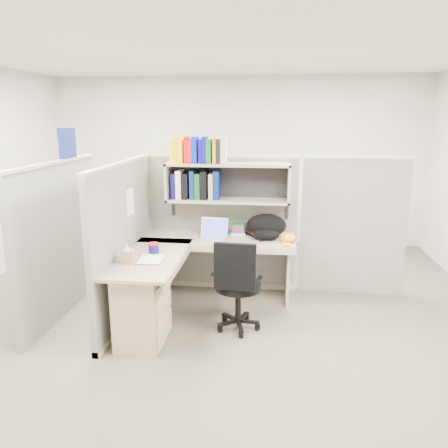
# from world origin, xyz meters

# --- Properties ---
(ground) EXTENTS (6.00, 6.00, 0.00)m
(ground) POSITION_xyz_m (0.00, 0.00, 0.00)
(ground) COLOR #3C372E
(ground) RESTS_ON ground
(room_shell) EXTENTS (6.00, 6.00, 6.00)m
(room_shell) POSITION_xyz_m (0.00, 0.00, 1.62)
(room_shell) COLOR #A5A095
(room_shell) RESTS_ON ground
(cubicle) EXTENTS (3.79, 1.84, 1.95)m
(cubicle) POSITION_xyz_m (-0.37, 0.45, 0.91)
(cubicle) COLOR #60615C
(cubicle) RESTS_ON ground
(desk) EXTENTS (1.74, 1.75, 0.73)m
(desk) POSITION_xyz_m (-0.41, -0.29, 0.44)
(desk) COLOR tan
(desk) RESTS_ON ground
(laptop) EXTENTS (0.35, 0.35, 0.22)m
(laptop) POSITION_xyz_m (-0.06, 0.52, 0.84)
(laptop) COLOR silver
(laptop) RESTS_ON desk
(backpack) EXTENTS (0.53, 0.45, 0.27)m
(backpack) POSITION_xyz_m (0.55, 0.59, 0.86)
(backpack) COLOR black
(backpack) RESTS_ON desk
(orange_cap) EXTENTS (0.21, 0.23, 0.09)m
(orange_cap) POSITION_xyz_m (0.79, 0.46, 0.78)
(orange_cap) COLOR orange
(orange_cap) RESTS_ON desk
(snack_canister) EXTENTS (0.11, 0.11, 0.11)m
(snack_canister) POSITION_xyz_m (-0.57, -0.10, 0.78)
(snack_canister) COLOR #100D4F
(snack_canister) RESTS_ON desk
(tissue_box) EXTENTS (0.13, 0.13, 0.18)m
(tissue_box) POSITION_xyz_m (-0.74, -0.40, 0.82)
(tissue_box) COLOR #9A7C57
(tissue_box) RESTS_ON desk
(mouse) EXTENTS (0.10, 0.08, 0.03)m
(mouse) POSITION_xyz_m (0.06, 0.43, 0.75)
(mouse) COLOR #8AA3C3
(mouse) RESTS_ON desk
(paper_cup) EXTENTS (0.08, 0.08, 0.10)m
(paper_cup) POSITION_xyz_m (-0.01, 0.75, 0.78)
(paper_cup) COLOR white
(paper_cup) RESTS_ON desk
(book_stack) EXTENTS (0.17, 0.23, 0.11)m
(book_stack) POSITION_xyz_m (0.22, 0.78, 0.79)
(book_stack) COLOR gray
(book_stack) RESTS_ON desk
(loose_paper) EXTENTS (0.25, 0.32, 0.00)m
(loose_paper) POSITION_xyz_m (-0.54, -0.28, 0.73)
(loose_paper) COLOR white
(loose_paper) RESTS_ON desk
(task_chair) EXTENTS (0.51, 0.47, 0.95)m
(task_chair) POSITION_xyz_m (0.29, -0.23, 0.34)
(task_chair) COLOR black
(task_chair) RESTS_ON ground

